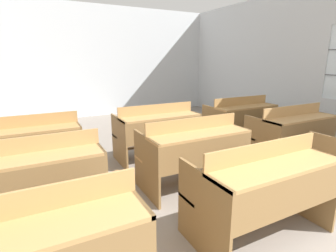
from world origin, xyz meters
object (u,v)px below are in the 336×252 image
at_px(bench_second_left, 33,178).
at_px(bench_second_center, 194,150).
at_px(bench_second_right, 292,131).
at_px(bench_third_right, 241,118).
at_px(wastepaper_bin, 262,121).
at_px(bench_third_left, 29,146).
at_px(bench_third_center, 157,129).
at_px(bench_front_center, 263,186).

height_order(bench_second_left, bench_second_center, same).
height_order(bench_second_left, bench_second_right, same).
xyz_separation_m(bench_third_right, wastepaper_bin, (1.34, 0.67, -0.34)).
bearing_deg(wastepaper_bin, bench_third_right, -153.41).
distance_m(bench_third_left, wastepaper_bin, 5.05).
distance_m(bench_second_left, wastepaper_bin, 5.28).
distance_m(bench_second_center, bench_third_right, 2.15).
height_order(bench_second_center, wastepaper_bin, bench_second_center).
height_order(bench_second_center, bench_second_right, same).
distance_m(bench_second_right, wastepaper_bin, 2.24).
bearing_deg(bench_third_left, bench_second_center, -31.93).
bearing_deg(bench_third_left, bench_third_center, -0.95).
relative_size(bench_third_center, wastepaper_bin, 4.25).
bearing_deg(bench_third_left, bench_third_right, 0.00).
bearing_deg(bench_front_center, bench_third_right, 50.94).
xyz_separation_m(bench_third_center, wastepaper_bin, (3.15, 0.70, -0.34)).
distance_m(bench_second_center, bench_third_left, 2.15).
relative_size(bench_front_center, bench_second_left, 1.00).
distance_m(bench_front_center, wastepaper_bin, 4.30).
relative_size(bench_third_left, bench_third_center, 1.00).
bearing_deg(wastepaper_bin, bench_second_center, -150.32).
relative_size(bench_second_left, bench_second_right, 1.00).
bearing_deg(bench_second_left, bench_second_center, -1.09).
xyz_separation_m(bench_front_center, bench_third_left, (-1.83, 2.24, 0.00)).
height_order(bench_second_right, bench_third_center, same).
xyz_separation_m(bench_second_center, bench_second_right, (1.85, 0.02, 0.00)).
bearing_deg(bench_third_right, bench_third_left, -180.00).
distance_m(bench_second_right, bench_third_left, 3.84).
xyz_separation_m(bench_second_left, bench_second_center, (1.79, -0.03, 0.00)).
bearing_deg(wastepaper_bin, bench_third_center, -167.41).
bearing_deg(bench_third_right, wastepaper_bin, 26.59).
xyz_separation_m(bench_front_center, wastepaper_bin, (3.16, 2.91, -0.34)).
height_order(bench_front_center, bench_second_center, same).
xyz_separation_m(bench_second_right, bench_third_right, (-0.02, 1.11, 0.00)).
relative_size(bench_front_center, bench_third_center, 1.00).
xyz_separation_m(bench_second_right, bench_third_center, (-1.83, 1.08, 0.00)).
relative_size(bench_front_center, bench_third_right, 1.00).
xyz_separation_m(bench_third_center, bench_third_right, (1.80, 0.03, 0.00)).
height_order(bench_front_center, bench_third_right, same).
height_order(bench_third_left, bench_third_center, same).
distance_m(bench_front_center, bench_third_left, 2.89).
bearing_deg(bench_second_right, bench_third_center, 149.34).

